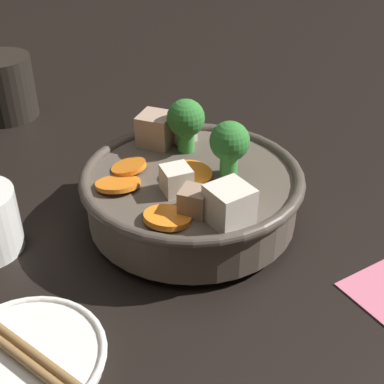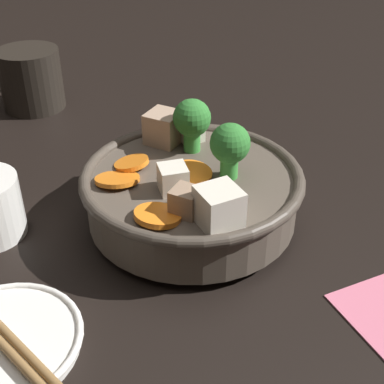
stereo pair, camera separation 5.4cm
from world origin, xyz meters
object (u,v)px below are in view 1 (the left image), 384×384
object	(u,v)px
stirfry_bowl	(192,189)
dark_mug	(2,87)
side_saucer	(24,360)
chopsticks_pair	(22,351)

from	to	relation	value
stirfry_bowl	dark_mug	xyz separation A→B (m)	(0.35, 0.14, 0.00)
side_saucer	stirfry_bowl	bearing A→B (deg)	-57.90
stirfry_bowl	side_saucer	world-z (taller)	stirfry_bowl
side_saucer	chopsticks_pair	world-z (taller)	chopsticks_pair
stirfry_bowl	chopsticks_pair	world-z (taller)	stirfry_bowl
side_saucer	dark_mug	xyz separation A→B (m)	(0.47, -0.04, 0.04)
stirfry_bowl	dark_mug	size ratio (longest dim) A/B	1.95
stirfry_bowl	side_saucer	bearing A→B (deg)	122.10
dark_mug	chopsticks_pair	xyz separation A→B (m)	(-0.47, 0.04, -0.03)
side_saucer	dark_mug	size ratio (longest dim) A/B	1.11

